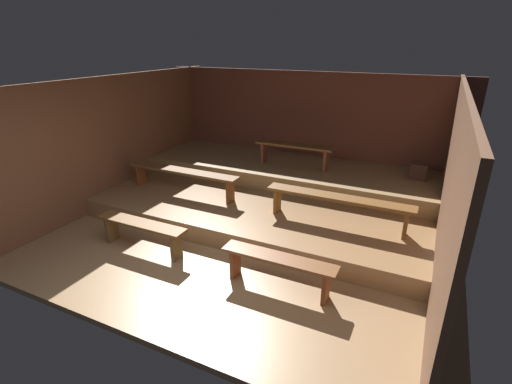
% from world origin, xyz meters
% --- Properties ---
extents(ground, '(6.14, 5.50, 0.08)m').
position_xyz_m(ground, '(0.00, 2.35, -0.04)').
color(ground, '#9D7851').
extents(wall_back, '(6.14, 0.06, 2.21)m').
position_xyz_m(wall_back, '(0.00, 4.73, 1.10)').
color(wall_back, brown).
rests_on(wall_back, ground).
extents(wall_left, '(0.06, 5.50, 2.21)m').
position_xyz_m(wall_left, '(-2.70, 2.35, 1.10)').
color(wall_left, brown).
rests_on(wall_left, ground).
extents(wall_right, '(0.06, 5.50, 2.21)m').
position_xyz_m(wall_right, '(2.70, 2.35, 1.10)').
color(wall_right, brown).
rests_on(wall_right, ground).
extents(platform_lower, '(5.34, 3.27, 0.29)m').
position_xyz_m(platform_lower, '(0.00, 3.06, 0.14)').
color(platform_lower, '#9C734B').
rests_on(platform_lower, ground).
extents(platform_middle, '(5.34, 1.61, 0.29)m').
position_xyz_m(platform_middle, '(0.00, 3.90, 0.43)').
color(platform_middle, '#9B794D').
rests_on(platform_middle, platform_lower).
extents(bench_floor_left, '(1.40, 0.25, 0.42)m').
position_xyz_m(bench_floor_left, '(-1.03, 0.98, 0.33)').
color(bench_floor_left, brown).
rests_on(bench_floor_left, ground).
extents(bench_floor_right, '(1.40, 0.25, 0.42)m').
position_xyz_m(bench_floor_right, '(1.03, 0.98, 0.33)').
color(bench_floor_right, brown).
rests_on(bench_floor_right, ground).
extents(bench_lower_left, '(2.10, 0.25, 0.42)m').
position_xyz_m(bench_lower_left, '(-1.35, 2.40, 0.63)').
color(bench_lower_left, brown).
rests_on(bench_lower_left, platform_lower).
extents(bench_lower_right, '(2.10, 0.25, 0.42)m').
position_xyz_m(bench_lower_right, '(1.35, 2.40, 0.63)').
color(bench_lower_right, brown).
rests_on(bench_lower_right, platform_lower).
extents(bench_middle_center, '(1.45, 0.25, 0.42)m').
position_xyz_m(bench_middle_center, '(0.15, 3.80, 0.90)').
color(bench_middle_center, brown).
rests_on(bench_middle_center, platform_middle).
extents(wooden_crate_middle, '(0.27, 0.27, 0.27)m').
position_xyz_m(wooden_crate_middle, '(2.28, 4.11, 0.70)').
color(wooden_crate_middle, '#4E3329').
rests_on(wooden_crate_middle, platform_middle).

